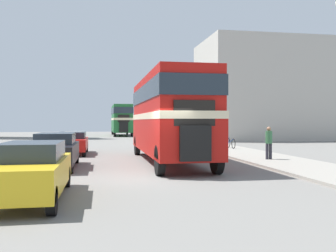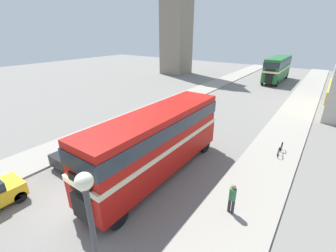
# 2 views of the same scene
# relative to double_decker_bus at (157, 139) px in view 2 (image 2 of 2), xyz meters

# --- Properties ---
(ground_plane) EXTENTS (120.00, 120.00, 0.00)m
(ground_plane) POSITION_rel_double_decker_bus_xyz_m (-1.34, -4.83, -2.50)
(ground_plane) COLOR slate
(sidewalk_left) EXTENTS (3.50, 120.00, 0.12)m
(sidewalk_left) POSITION_rel_double_decker_bus_xyz_m (-8.09, -4.83, -2.44)
(sidewalk_left) COLOR gray
(sidewalk_left) RESTS_ON ground_plane
(double_decker_bus) EXTENTS (2.55, 10.92, 4.16)m
(double_decker_bus) POSITION_rel_double_decker_bus_xyz_m (0.00, 0.00, 0.00)
(double_decker_bus) COLOR #B2140F
(double_decker_bus) RESTS_ON ground_plane
(bus_distant) EXTENTS (2.53, 11.04, 4.26)m
(bus_distant) POSITION_rel_double_decker_bus_xyz_m (-0.39, 35.09, 0.05)
(bus_distant) COLOR #1E602D
(bus_distant) RESTS_ON ground_plane
(car_parked_mid) EXTENTS (1.75, 4.59, 1.53)m
(car_parked_mid) POSITION_rel_double_decker_bus_xyz_m (-5.23, -1.41, -1.71)
(car_parked_mid) COLOR black
(car_parked_mid) RESTS_ON ground_plane
(car_parked_far) EXTENTS (1.80, 4.54, 1.37)m
(car_parked_far) POSITION_rel_double_decker_bus_xyz_m (-5.04, 5.52, -1.77)
(car_parked_far) COLOR red
(car_parked_far) RESTS_ON ground_plane
(pedestrian_walking) EXTENTS (0.33, 0.33, 1.64)m
(pedestrian_walking) POSITION_rel_double_decker_bus_xyz_m (5.06, -0.61, -1.45)
(pedestrian_walking) COLOR #282833
(pedestrian_walking) RESTS_ON sidewalk_right
(bicycle_on_pavement) EXTENTS (0.05, 1.76, 0.78)m
(bicycle_on_pavement) POSITION_rel_double_decker_bus_xyz_m (5.82, 7.08, -2.01)
(bicycle_on_pavement) COLOR black
(bicycle_on_pavement) RESTS_ON sidewalk_right
(street_lamp) EXTENTS (0.36, 0.36, 5.86)m
(street_lamp) POSITION_rel_double_decker_bus_xyz_m (4.24, -7.52, 1.46)
(street_lamp) COLOR #38383D
(street_lamp) RESTS_ON sidewalk_right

